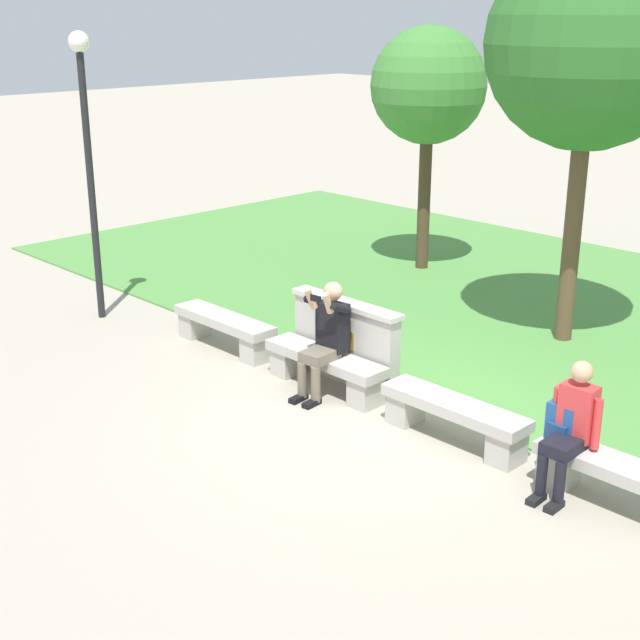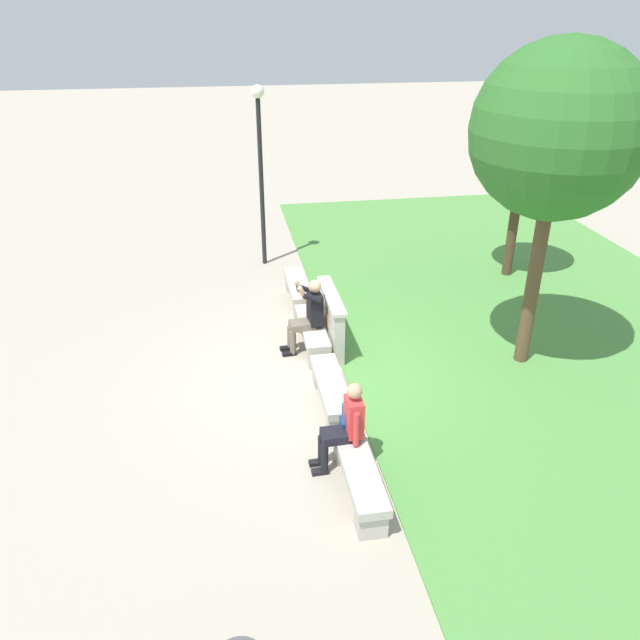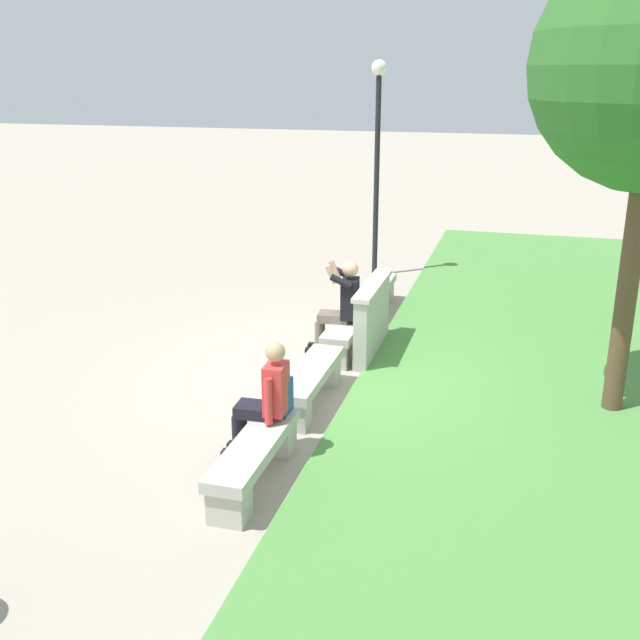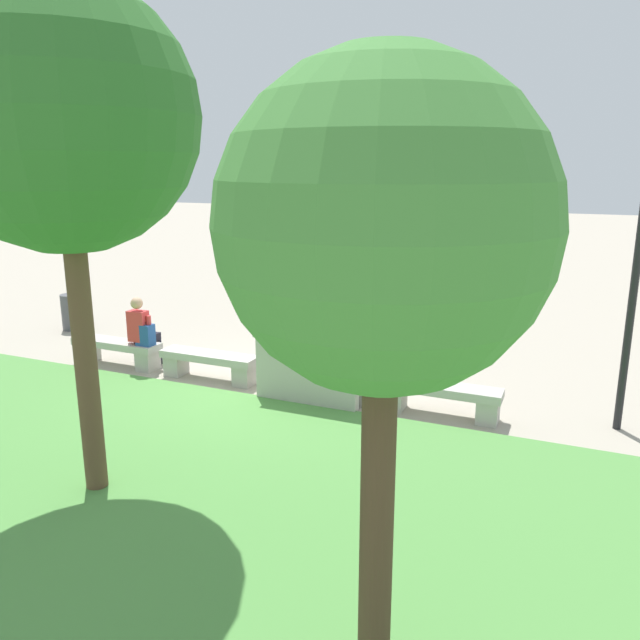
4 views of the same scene
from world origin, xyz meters
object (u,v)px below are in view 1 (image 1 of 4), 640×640
at_px(person_distant, 571,425).
at_px(lamp_post, 87,137).
at_px(tree_left_background, 590,45).
at_px(bench_far, 625,481).
at_px(backpack, 563,422).
at_px(bench_near, 325,366).
at_px(bench_main, 224,327).
at_px(tree_right_background, 428,87).
at_px(bench_mid, 454,416).
at_px(person_photographer, 326,334).

distance_m(person_distant, lamp_post, 7.60).
bearing_deg(tree_left_background, lamp_post, -142.97).
height_order(bench_far, person_distant, person_distant).
bearing_deg(backpack, bench_near, -179.50).
relative_size(bench_main, bench_near, 1.00).
bearing_deg(tree_right_background, bench_main, -82.52).
xyz_separation_m(bench_mid, backpack, (1.21, 0.03, 0.33)).
xyz_separation_m(bench_near, backpack, (3.09, 0.03, 0.33)).
xyz_separation_m(bench_mid, tree_right_background, (-4.39, 4.81, 2.75)).
relative_size(bench_mid, person_photographer, 1.26).
xyz_separation_m(person_distant, tree_left_background, (-2.15, 3.51, 3.13)).
xyz_separation_m(bench_near, tree_left_background, (1.07, 3.44, 3.51)).
bearing_deg(lamp_post, backpack, 4.02).
relative_size(bench_main, bench_far, 1.00).
distance_m(bench_main, tree_right_background, 5.58).
distance_m(bench_main, backpack, 4.98).
distance_m(bench_mid, bench_far, 1.88).
bearing_deg(lamp_post, person_photographer, 5.45).
bearing_deg(person_distant, backpack, 144.47).
distance_m(bench_main, bench_mid, 3.75).
distance_m(bench_mid, tree_right_background, 7.07).
height_order(bench_main, tree_right_background, tree_right_background).
relative_size(bench_far, tree_left_background, 0.32).
distance_m(bench_far, tree_left_background, 5.60).
height_order(bench_near, person_photographer, person_photographer).
bearing_deg(backpack, lamp_post, -175.98).
xyz_separation_m(bench_main, backpack, (4.97, 0.03, 0.33)).
distance_m(bench_near, person_distant, 3.24).
height_order(bench_main, bench_mid, same).
bearing_deg(tree_right_background, lamp_post, -107.01).
bearing_deg(bench_near, lamp_post, -173.37).
bearing_deg(bench_near, person_distant, -1.18).
bearing_deg(backpack, bench_far, -2.33).
bearing_deg(person_distant, bench_mid, 177.17).
relative_size(backpack, lamp_post, 0.11).
relative_size(backpack, tree_right_background, 0.11).
relative_size(person_photographer, tree_right_background, 0.33).
xyz_separation_m(bench_mid, lamp_post, (-6.00, -0.48, 2.29)).
bearing_deg(bench_mid, person_photographer, -177.52).
distance_m(bench_near, person_photographer, 0.46).
distance_m(person_photographer, lamp_post, 4.62).
bearing_deg(tree_right_background, bench_near, -62.46).
bearing_deg(person_photographer, bench_main, 177.75).
distance_m(bench_mid, person_distant, 1.40).
bearing_deg(backpack, bench_mid, -178.73).
relative_size(bench_near, person_distant, 1.32).
xyz_separation_m(bench_mid, person_distant, (1.34, -0.07, 0.38)).
distance_m(bench_near, backpack, 3.11).
relative_size(bench_near, bench_mid, 1.00).
bearing_deg(bench_mid, bench_main, 180.00).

